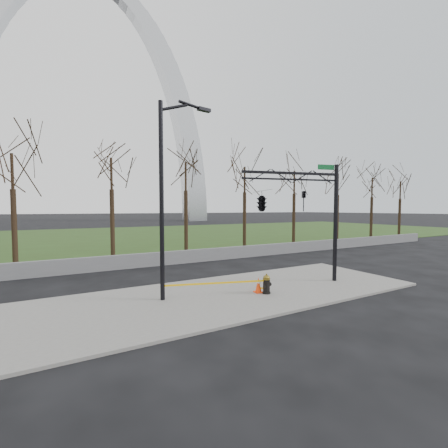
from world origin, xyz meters
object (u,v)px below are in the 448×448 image
fire_hydrant (267,284)px  traffic_cone (258,285)px  street_light (167,186)px  traffic_signal_mast (277,201)px

fire_hydrant → traffic_cone: fire_hydrant is taller
street_light → fire_hydrant: bearing=-25.7°
street_light → traffic_signal_mast: bearing=-11.1°
fire_hydrant → traffic_signal_mast: size_ratio=0.14×
street_light → traffic_cone: bearing=-22.8°
fire_hydrant → street_light: street_light is taller
fire_hydrant → street_light: size_ratio=0.11×
traffic_signal_mast → traffic_cone: bearing=-141.1°
fire_hydrant → street_light: bearing=140.9°
traffic_cone → traffic_signal_mast: traffic_signal_mast is taller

